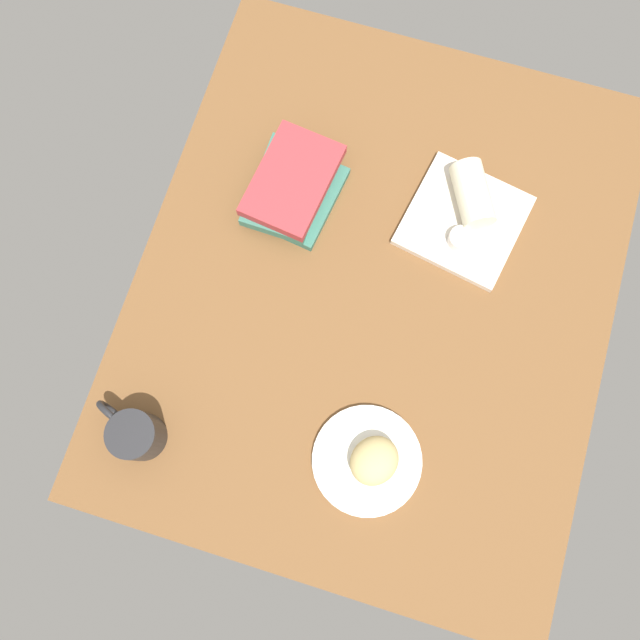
% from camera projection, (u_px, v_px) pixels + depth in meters
% --- Properties ---
extents(dining_table, '(1.10, 0.90, 0.04)m').
position_uv_depth(dining_table, '(376.00, 290.00, 1.26)').
color(dining_table, brown).
rests_on(dining_table, ground).
extents(round_plate, '(0.20, 0.20, 0.01)m').
position_uv_depth(round_plate, '(368.00, 461.00, 1.15)').
color(round_plate, white).
rests_on(round_plate, dining_table).
extents(scone_pastry, '(0.12, 0.11, 0.06)m').
position_uv_depth(scone_pastry, '(376.00, 461.00, 1.12)').
color(scone_pastry, tan).
rests_on(scone_pastry, round_plate).
extents(square_plate, '(0.25, 0.25, 0.02)m').
position_uv_depth(square_plate, '(465.00, 221.00, 1.26)').
color(square_plate, silver).
rests_on(square_plate, dining_table).
extents(sauce_cup, '(0.05, 0.05, 0.03)m').
position_uv_depth(sauce_cup, '(462.00, 239.00, 1.23)').
color(sauce_cup, silver).
rests_on(sauce_cup, square_plate).
extents(breakfast_wrap, '(0.14, 0.11, 0.06)m').
position_uv_depth(breakfast_wrap, '(474.00, 195.00, 1.23)').
color(breakfast_wrap, beige).
rests_on(breakfast_wrap, square_plate).
extents(book_stack, '(0.22, 0.18, 0.07)m').
position_uv_depth(book_stack, '(294.00, 188.00, 1.25)').
color(book_stack, '#387260').
rests_on(book_stack, dining_table).
extents(coffee_mug, '(0.09, 0.13, 0.09)m').
position_uv_depth(coffee_mug, '(137.00, 434.00, 1.12)').
color(coffee_mug, '#262628').
rests_on(coffee_mug, dining_table).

